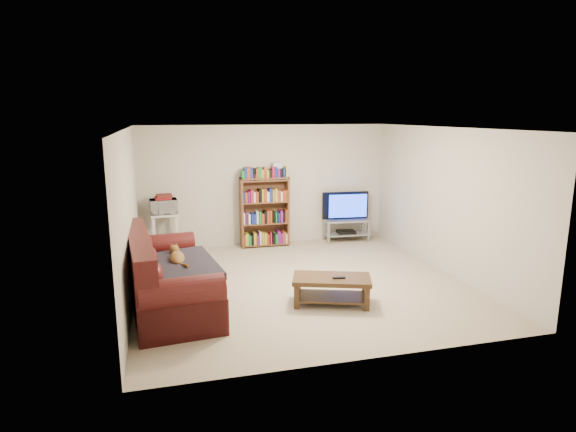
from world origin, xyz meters
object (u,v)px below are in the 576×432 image
object	(u,v)px
sofa	(164,282)
coffee_table	(332,285)
tv_stand	(346,226)
bookshelf	(265,211)

from	to	relation	value
sofa	coffee_table	bearing A→B (deg)	-18.20
sofa	tv_stand	world-z (taller)	sofa
coffee_table	tv_stand	distance (m)	3.47
coffee_table	bookshelf	size ratio (longest dim) A/B	0.85
tv_stand	bookshelf	distance (m)	1.77
sofa	bookshelf	world-z (taller)	bookshelf
tv_stand	coffee_table	bearing A→B (deg)	-110.47
coffee_table	sofa	bearing A→B (deg)	-173.41
bookshelf	coffee_table	bearing A→B (deg)	-84.25
coffee_table	tv_stand	world-z (taller)	tv_stand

